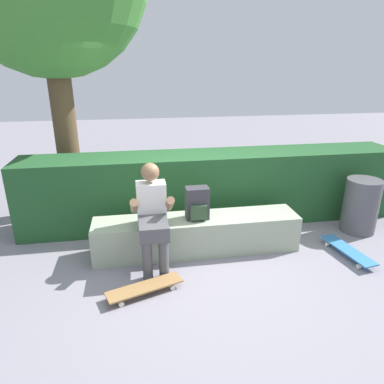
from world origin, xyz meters
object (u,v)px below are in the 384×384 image
Objects in this scene: person_skater at (152,213)px; trash_bin at (361,206)px; bench_main at (197,234)px; backpack_on_bench at (197,204)px; skateboard_beside_bench at (348,250)px; skateboard_near_person at (145,288)px.

person_skater is 1.57× the size of trash_bin.
person_skater is 2.97m from trash_bin.
bench_main is at bearing -175.82° from trash_bin.
trash_bin is (2.37, 0.18, -0.27)m from backpack_on_bench.
skateboard_beside_bench is 0.88m from trash_bin.
trash_bin is at bearing 7.66° from person_skater.
trash_bin is (0.54, 0.62, 0.31)m from skateboard_beside_bench.
skateboard_near_person is (-0.69, -0.79, -0.15)m from bench_main.
person_skater reaches higher than backpack_on_bench.
backpack_on_bench reaches higher than skateboard_beside_bench.
trash_bin is at bearing 17.53° from skateboard_near_person.
skateboard_near_person is at bearing -162.47° from trash_bin.
bench_main is 1.07m from skateboard_near_person.
backpack_on_bench is 0.52× the size of trash_bin.
bench_main is at bearing 48.89° from skateboard_near_person.
person_skater reaches higher than trash_bin.
trash_bin is at bearing 4.18° from bench_main.
skateboard_beside_bench is (2.52, 0.35, 0.00)m from skateboard_near_person.
bench_main reaches higher than skateboard_near_person.
skateboard_beside_bench is at bearing -131.33° from trash_bin.
bench_main is at bearing 21.56° from person_skater.
skateboard_beside_bench is 1.07× the size of trash_bin.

